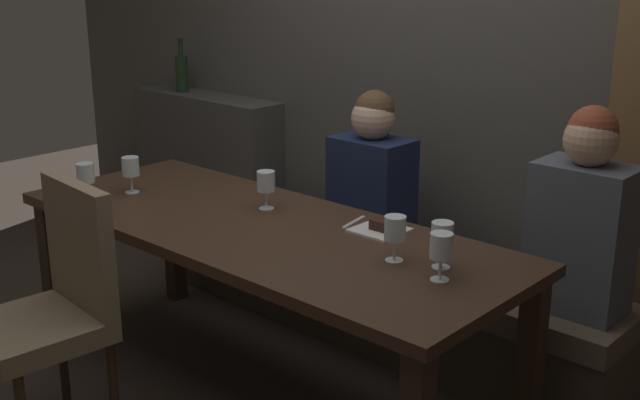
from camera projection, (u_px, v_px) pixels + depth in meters
ground at (263, 389)px, 3.40m from camera, size 9.00×9.00×0.00m
back_wall_tiled at (441, 13)px, 3.82m from camera, size 6.00×0.12×3.00m
back_counter at (210, 170)px, 4.99m from camera, size 1.10×0.28×0.95m
dining_table at (260, 245)px, 3.21m from camera, size 2.20×0.84×0.74m
banquette_bench at (368, 290)px, 3.83m from camera, size 2.50×0.44×0.45m
chair_near_side at (56, 298)px, 2.93m from camera, size 0.48×0.48×0.98m
diner_redhead at (372, 174)px, 3.69m from camera, size 0.36×0.24×0.73m
diner_bearded at (583, 216)px, 3.00m from camera, size 0.36×0.24×0.80m
wine_bottle_dark_red at (182, 72)px, 4.92m from camera, size 0.08×0.08×0.33m
wine_glass_end_right at (131, 168)px, 3.57m from camera, size 0.08×0.08×0.16m
wine_glass_near_left at (85, 174)px, 3.46m from camera, size 0.08×0.08×0.16m
wine_glass_far_right at (441, 248)px, 2.60m from camera, size 0.08×0.08×0.16m
wine_glass_near_right at (442, 236)px, 2.71m from camera, size 0.08×0.08×0.16m
wine_glass_far_left at (266, 182)px, 3.34m from camera, size 0.08×0.08×0.16m
wine_glass_center_back at (395, 229)px, 2.77m from camera, size 0.08×0.08×0.16m
dessert_plate at (380, 228)px, 3.09m from camera, size 0.19×0.19×0.05m
fork_on_table at (354, 222)px, 3.20m from camera, size 0.05×0.17×0.01m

